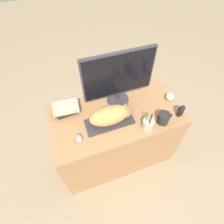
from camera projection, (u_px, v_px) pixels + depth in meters
name	position (u px, v px, depth m)	size (l,w,h in m)	color
ground_plane	(125.00, 176.00, 1.96)	(12.00, 12.00, 0.00)	#998466
desk	(115.00, 136.00, 1.85)	(1.18, 0.61, 0.76)	#9E7047
keyboard	(110.00, 122.00, 1.48)	(0.41, 0.17, 0.02)	#2D2D33
cat	(112.00, 115.00, 1.42)	(0.37, 0.17, 0.15)	#D18C47
monitor	(119.00, 77.00, 1.44)	(0.62, 0.21, 0.51)	#333338
computer_mouse	(79.00, 138.00, 1.37)	(0.06, 0.08, 0.03)	gray
coffee_mug	(164.00, 118.00, 1.46)	(0.13, 0.10, 0.10)	black
pen_cup	(148.00, 124.00, 1.42)	(0.09, 0.09, 0.21)	#B2A893
baseball	(170.00, 97.00, 1.63)	(0.08, 0.08, 0.08)	beige
phone	(181.00, 111.00, 1.50)	(0.05, 0.03, 0.11)	black
book_stack	(66.00, 109.00, 1.52)	(0.23, 0.16, 0.09)	black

